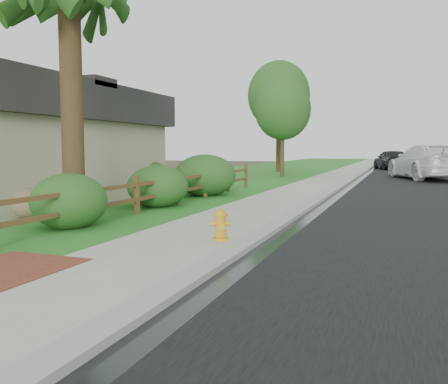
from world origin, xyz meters
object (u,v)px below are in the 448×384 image
at_px(white_suv, 426,162).
at_px(dark_car_mid, 391,159).
at_px(ranch_fence, 158,190).
at_px(fire_hydrant, 221,225).

relative_size(white_suv, dark_car_mid, 1.36).
relative_size(ranch_fence, fire_hydrant, 27.04).
xyz_separation_m(fire_hydrant, dark_car_mid, (2.36, 35.16, 0.50)).
distance_m(ranch_fence, fire_hydrant, 5.37).
bearing_deg(ranch_fence, white_suv, 65.75).
relative_size(ranch_fence, white_suv, 2.44).
bearing_deg(dark_car_mid, fire_hydrant, 69.21).
bearing_deg(ranch_fence, dark_car_mid, 79.33).
relative_size(fire_hydrant, dark_car_mid, 0.12).
bearing_deg(dark_car_mid, white_suv, 82.37).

